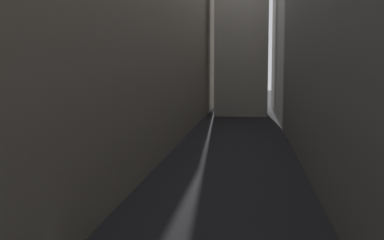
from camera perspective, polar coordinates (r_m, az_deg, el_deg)
ground_plane at (r=39.78m, az=4.55°, el=-4.73°), size 264.00×264.00×0.00m
building_block_left at (r=43.07m, az=-10.09°, el=10.97°), size 10.75×108.00×22.38m
building_block_right at (r=42.16m, az=19.53°, el=10.24°), size 10.12×108.00×21.51m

